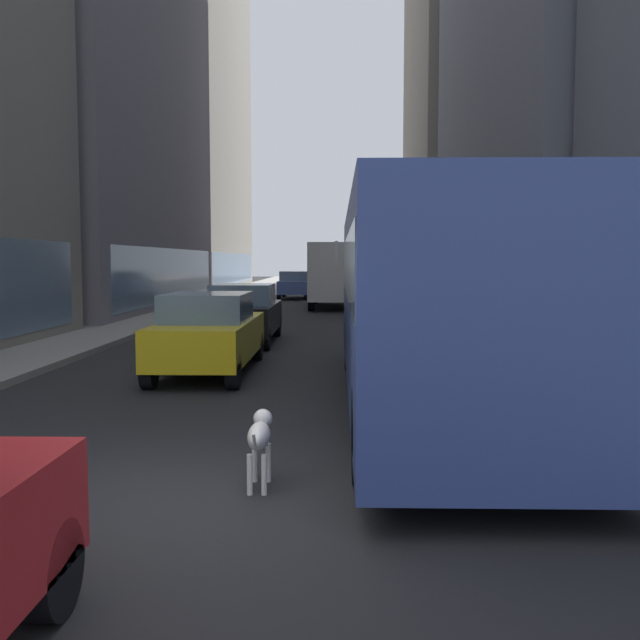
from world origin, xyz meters
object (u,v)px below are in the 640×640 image
object	(u,v)px
car_blue_hatchback	(295,285)
car_white_van	(360,283)
car_yellow_taxi	(209,332)
transit_bus	(429,292)
car_black_suv	(244,313)
box_truck	(334,273)
dalmatian_dog	(260,436)

from	to	relation	value
car_blue_hatchback	car_white_van	distance (m)	5.38
car_blue_hatchback	car_yellow_taxi	distance (m)	28.75
transit_bus	car_black_suv	bearing A→B (deg)	115.43
car_blue_hatchback	car_black_suv	bearing A→B (deg)	-90.00
car_yellow_taxi	box_truck	world-z (taller)	box_truck
car_blue_hatchback	dalmatian_dog	size ratio (longest dim) A/B	4.96
car_white_van	dalmatian_dog	world-z (taller)	car_white_van
car_black_suv	box_truck	bearing A→B (deg)	80.99
dalmatian_dog	transit_bus	bearing A→B (deg)	62.77
car_yellow_taxi	dalmatian_dog	world-z (taller)	car_yellow_taxi
car_yellow_taxi	car_black_suv	bearing A→B (deg)	90.00
transit_bus	box_truck	world-z (taller)	same
car_black_suv	dalmatian_dog	distance (m)	12.82
transit_bus	car_blue_hatchback	size ratio (longest dim) A/B	2.42
car_yellow_taxi	dalmatian_dog	xyz separation A→B (m)	(1.80, -7.31, -0.31)
car_white_van	box_truck	bearing A→B (deg)	-97.71
car_blue_hatchback	car_yellow_taxi	bearing A→B (deg)	-90.00
transit_bus	box_truck	bearing A→B (deg)	93.89
car_white_van	car_yellow_taxi	bearing A→B (deg)	-97.05
dalmatian_dog	car_white_van	bearing A→B (deg)	86.82
car_white_van	car_yellow_taxi	size ratio (longest dim) A/B	0.95
dalmatian_dog	box_truck	bearing A→B (deg)	88.77
transit_bus	car_white_van	distance (m)	35.39
car_blue_hatchback	dalmatian_dog	distance (m)	36.10
transit_bus	dalmatian_dog	distance (m)	4.97
car_yellow_taxi	dalmatian_dog	size ratio (longest dim) A/B	4.83
car_black_suv	car_yellow_taxi	xyz separation A→B (m)	(-0.00, -5.37, 0.00)
box_truck	dalmatian_dog	world-z (taller)	box_truck
car_black_suv	dalmatian_dog	xyz separation A→B (m)	(1.80, -12.68, -0.31)
dalmatian_dog	car_blue_hatchback	bearing A→B (deg)	92.86
transit_bus	dalmatian_dog	size ratio (longest dim) A/B	11.98
car_blue_hatchback	transit_bus	bearing A→B (deg)	-82.83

